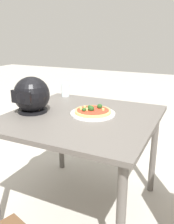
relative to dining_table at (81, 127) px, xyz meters
The scene contains 6 objects.
ground_plane 0.65m from the dining_table, ahead, with size 14.00×14.00×0.00m, color #B2ADA3.
dining_table is the anchor object (origin of this frame).
pizza_plate 0.12m from the dining_table, 140.19° to the right, with size 0.31×0.31×0.01m, color white.
pizza 0.14m from the dining_table, 139.27° to the right, with size 0.25×0.25×0.06m.
motorcycle_helmet 0.41m from the dining_table, 13.21° to the left, with size 0.25×0.25×0.25m.
drinking_glass 0.58m from the dining_table, 48.58° to the right, with size 0.07×0.07×0.12m, color silver.
Camera 1 is at (-0.71, 1.40, 1.26)m, focal length 38.89 mm.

